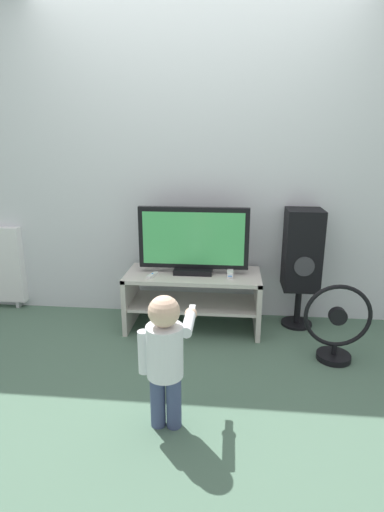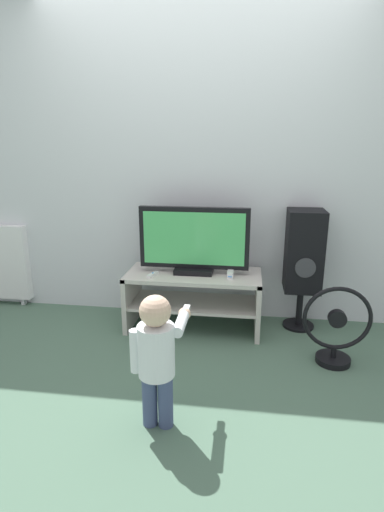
{
  "view_description": "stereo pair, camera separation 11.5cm",
  "coord_description": "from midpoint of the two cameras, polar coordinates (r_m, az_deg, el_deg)",
  "views": [
    {
      "loc": [
        0.28,
        -2.71,
        1.45
      ],
      "look_at": [
        0.0,
        0.14,
        0.62
      ],
      "focal_mm": 28.0,
      "sensor_mm": 36.0,
      "label": 1
    },
    {
      "loc": [
        0.4,
        -2.69,
        1.45
      ],
      "look_at": [
        0.0,
        0.14,
        0.62
      ],
      "focal_mm": 28.0,
      "sensor_mm": 36.0,
      "label": 2
    }
  ],
  "objects": [
    {
      "name": "ground_plane",
      "position": [
        3.08,
        0.73,
        -11.91
      ],
      "size": [
        16.0,
        16.0,
        0.0
      ],
      "primitive_type": "plane",
      "color": "#4C6B56"
    },
    {
      "name": "wall_back",
      "position": [
        3.27,
        2.05,
        13.49
      ],
      "size": [
        10.0,
        0.06,
        2.6
      ],
      "color": "silver",
      "rests_on": "ground_plane"
    },
    {
      "name": "tv_stand",
      "position": [
        3.17,
        1.28,
        -5.13
      ],
      "size": [
        1.05,
        0.46,
        0.46
      ],
      "color": "beige",
      "rests_on": "ground_plane"
    },
    {
      "name": "television",
      "position": [
        3.06,
        1.37,
        2.13
      ],
      "size": [
        0.85,
        0.2,
        0.52
      ],
      "color": "black",
      "rests_on": "tv_stand"
    },
    {
      "name": "game_console",
      "position": [
        3.06,
        6.6,
        -2.49
      ],
      "size": [
        0.05,
        0.16,
        0.05
      ],
      "color": "white",
      "rests_on": "tv_stand"
    },
    {
      "name": "remote_primary",
      "position": [
        3.06,
        -4.55,
        -2.66
      ],
      "size": [
        0.07,
        0.13,
        0.03
      ],
      "color": "white",
      "rests_on": "tv_stand"
    },
    {
      "name": "child",
      "position": [
        2.07,
        -3.37,
        -13.36
      ],
      "size": [
        0.28,
        0.43,
        0.73
      ],
      "color": "#3F4C72",
      "rests_on": "ground_plane"
    },
    {
      "name": "speaker_tower",
      "position": [
        3.21,
        16.67,
        0.32
      ],
      "size": [
        0.27,
        0.28,
        0.95
      ],
      "color": "black",
      "rests_on": "ground_plane"
    },
    {
      "name": "floor_fan",
      "position": [
        2.88,
        20.99,
        -9.77
      ],
      "size": [
        0.45,
        0.23,
        0.55
      ],
      "color": "black",
      "rests_on": "ground_plane"
    }
  ]
}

